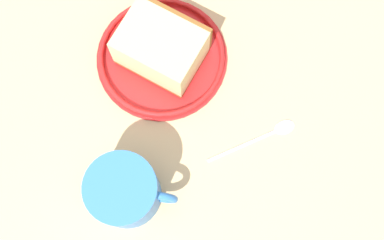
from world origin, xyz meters
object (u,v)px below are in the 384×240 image
at_px(small_plate, 162,57).
at_px(tea_mug, 125,191).
at_px(cake_slice, 161,46).
at_px(teaspoon, 270,133).

bearing_deg(small_plate, tea_mug, -43.24).
height_order(cake_slice, teaspoon, cake_slice).
relative_size(small_plate, cake_slice, 1.36).
bearing_deg(small_plate, teaspoon, 22.19).
xyz_separation_m(cake_slice, tea_mug, (0.15, -0.14, 0.01)).
distance_m(small_plate, cake_slice, 0.03).
bearing_deg(cake_slice, small_plate, -60.59).
bearing_deg(tea_mug, cake_slice, 136.53).
bearing_deg(small_plate, cake_slice, 119.41).
relative_size(small_plate, tea_mug, 1.87).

